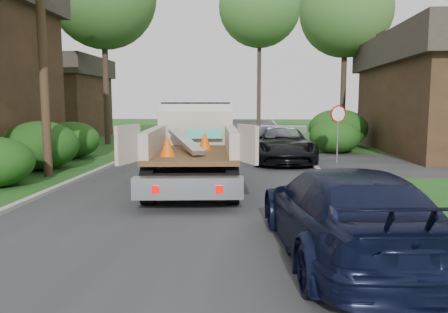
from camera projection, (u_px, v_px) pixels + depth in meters
name	position (u px, v px, depth m)	size (l,w,h in m)	color
ground	(178.00, 215.00, 9.99)	(120.00, 120.00, 0.00)	#204A15
road	(217.00, 159.00, 19.89)	(8.00, 90.00, 0.02)	#28282B
curb_left	(129.00, 157.00, 20.18)	(0.20, 90.00, 0.12)	#9E9E99
curb_right	(308.00, 159.00, 19.59)	(0.20, 90.00, 0.12)	#9E9E99
stop_sign	(338.00, 122.00, 18.31)	(0.71, 0.32, 2.48)	slate
utility_pole	(42.00, 25.00, 14.69)	(2.42, 1.25, 10.00)	#382619
house_left_far	(50.00, 96.00, 32.38)	(7.56, 7.56, 6.00)	#332315
hedge_left_b	(41.00, 145.00, 16.79)	(2.86, 2.86, 1.87)	#0F4413
hedge_left_c	(71.00, 140.00, 20.28)	(2.60, 2.60, 1.70)	#0F4413
hedge_right_a	(335.00, 137.00, 22.34)	(2.60, 2.60, 1.70)	#0F4413
hedge_right_b	(338.00, 128.00, 25.23)	(3.38, 3.38, 2.21)	#0F4413
tree_right_far	(346.00, 11.00, 28.21)	(6.00, 6.00, 11.50)	#2D2119
tree_center_far	(260.00, 6.00, 38.21)	(7.20, 7.20, 14.60)	#2D2119
flatbed_truck	(195.00, 139.00, 14.17)	(3.47, 7.05, 2.58)	black
black_pickup	(282.00, 145.00, 18.94)	(2.52, 5.47, 1.52)	black
navy_suv	(343.00, 213.00, 7.19)	(2.13, 5.23, 1.52)	black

